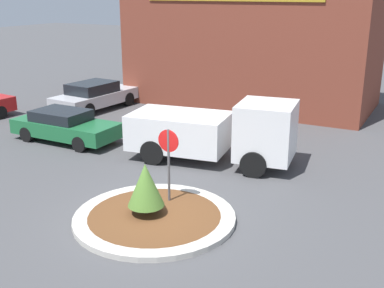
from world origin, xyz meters
name	(u,v)px	position (x,y,z in m)	size (l,w,h in m)	color
ground_plane	(155,220)	(0.00, 0.00, 0.00)	(120.00, 120.00, 0.00)	#474749
traffic_island	(155,217)	(0.00, 0.00, 0.07)	(4.25, 4.25, 0.15)	#BCB7AD
stop_sign	(169,154)	(-0.13, 0.97, 1.51)	(0.62, 0.07, 2.22)	#4C4C51
island_shrub	(146,185)	(-0.22, -0.05, 0.97)	(0.96, 0.96, 1.39)	brown
utility_truck	(216,131)	(-0.54, 4.82, 1.11)	(5.96, 2.87, 2.25)	white
storefront_building	(252,41)	(-2.95, 14.24, 3.28)	(12.34, 6.07, 6.55)	brown
parked_sedan_green	(65,125)	(-6.87, 4.23, 0.64)	(4.39, 1.81, 1.25)	#1E6638
parked_sedan_silver	(95,95)	(-9.26, 9.06, 0.72)	(2.24, 4.87, 1.40)	#B7B7BC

